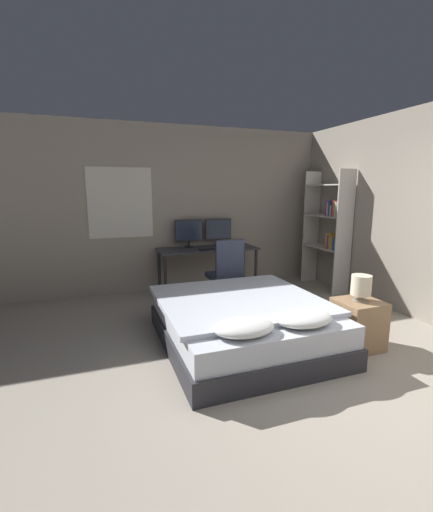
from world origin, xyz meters
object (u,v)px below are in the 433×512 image
object	(u,v)px
nightstand	(358,324)
desk	(208,253)
monitor_right	(218,230)
bookshelf	(331,225)
monitor_left	(189,232)
bed	(243,322)
office_chair	(226,279)
computer_mouse	(228,248)
keyboard	(211,249)
bedside_lamp	(361,286)

from	to	relation	value
nightstand	desk	bearing A→B (deg)	108.27
monitor_right	bookshelf	bearing A→B (deg)	-23.95
nightstand	monitor_left	size ratio (longest dim) A/B	1.12
nightstand	monitor_left	world-z (taller)	monitor_left
bed	nightstand	world-z (taller)	bed
desk	office_chair	xyz separation A→B (m)	(0.02, -0.79, -0.25)
monitor_left	bookshelf	xyz separation A→B (m)	(2.24, -0.76, 0.11)
nightstand	computer_mouse	size ratio (longest dim) A/B	7.46
desk	bookshelf	size ratio (longest dim) A/B	0.82
desk	bookshelf	xyz separation A→B (m)	(1.98, -0.56, 0.45)
monitor_left	keyboard	bearing A→B (deg)	-57.13
keyboard	bookshelf	distance (m)	2.04
bed	computer_mouse	bearing A→B (deg)	73.12
monitor_right	desk	bearing A→B (deg)	-142.04
bed	computer_mouse	xyz separation A→B (m)	(0.56, 1.86, 0.50)
bed	nightstand	xyz separation A→B (m)	(1.12, -0.49, 0.01)
bed	bedside_lamp	size ratio (longest dim) A/B	6.95
monitor_left	bed	bearing A→B (deg)	-90.42
monitor_left	computer_mouse	distance (m)	0.72
bedside_lamp	computer_mouse	bearing A→B (deg)	103.29
bedside_lamp	computer_mouse	xyz separation A→B (m)	(-0.55, 2.35, 0.06)
office_chair	computer_mouse	bearing A→B (deg)	65.67
desk	office_chair	world-z (taller)	office_chair
bedside_lamp	nightstand	bearing A→B (deg)	-90.00
bed	keyboard	size ratio (longest dim) A/B	4.86
monitor_right	bookshelf	distance (m)	1.88
computer_mouse	keyboard	bearing A→B (deg)	180.00
bed	bedside_lamp	xyz separation A→B (m)	(1.12, -0.49, 0.44)
office_chair	bedside_lamp	bearing A→B (deg)	-65.01
monitor_left	keyboard	world-z (taller)	monitor_left
bookshelf	nightstand	bearing A→B (deg)	-119.72
computer_mouse	bed	bearing A→B (deg)	-106.88
desk	monitor_left	size ratio (longest dim) A/B	3.50
bed	monitor_right	size ratio (longest dim) A/B	4.11
nightstand	desk	size ratio (longest dim) A/B	0.32
nightstand	monitor_left	xyz separation A→B (m)	(-1.10, 2.75, 0.72)
monitor_right	bedside_lamp	bearing A→B (deg)	-78.07
monitor_left	bookshelf	bearing A→B (deg)	-18.82
nightstand	desk	distance (m)	2.71
desk	keyboard	xyz separation A→B (m)	(0.00, -0.20, 0.09)
bedside_lamp	bookshelf	distance (m)	2.33
bedside_lamp	bed	bearing A→B (deg)	156.23
bookshelf	computer_mouse	bearing A→B (deg)	167.97
computer_mouse	nightstand	bearing A→B (deg)	-76.71
bookshelf	monitor_left	bearing A→B (deg)	161.18
computer_mouse	bedside_lamp	bearing A→B (deg)	-76.71
bed	office_chair	bearing A→B (deg)	76.80
nightstand	office_chair	xyz separation A→B (m)	(-0.82, 1.76, 0.13)
bed	office_chair	xyz separation A→B (m)	(0.30, 1.27, 0.14)
desk	monitor_left	world-z (taller)	monitor_left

